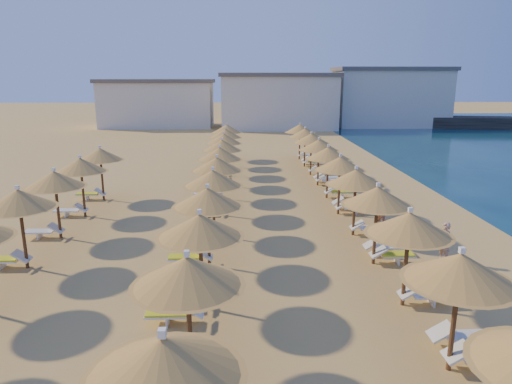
{
  "coord_description": "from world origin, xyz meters",
  "views": [
    {
      "loc": [
        -1.78,
        -17.67,
        6.78
      ],
      "look_at": [
        -1.08,
        4.0,
        1.3
      ],
      "focal_mm": 32.0,
      "sensor_mm": 36.0,
      "label": 1
    }
  ],
  "objects_px": {
    "jetty": "(455,122)",
    "beachgoer_b": "(381,210)",
    "parasol_row_west": "(215,172)",
    "beachgoer_a": "(445,243)",
    "parasol_row_east": "(347,171)"
  },
  "relations": [
    {
      "from": "parasol_row_east",
      "to": "parasol_row_west",
      "type": "relative_size",
      "value": 1.0
    },
    {
      "from": "beachgoer_b",
      "to": "parasol_row_west",
      "type": "bearing_deg",
      "value": -124.67
    },
    {
      "from": "parasol_row_east",
      "to": "beachgoer_a",
      "type": "bearing_deg",
      "value": -60.74
    },
    {
      "from": "parasol_row_east",
      "to": "beachgoer_a",
      "type": "distance_m",
      "value": 5.72
    },
    {
      "from": "parasol_row_west",
      "to": "beachgoer_a",
      "type": "distance_m",
      "value": 10.13
    },
    {
      "from": "jetty",
      "to": "parasol_row_east",
      "type": "xyz_separation_m",
      "value": [
        -24.48,
        -41.68,
        1.81
      ]
    },
    {
      "from": "parasol_row_east",
      "to": "beachgoer_a",
      "type": "xyz_separation_m",
      "value": [
        2.66,
        -4.74,
        -1.78
      ]
    },
    {
      "from": "parasol_row_west",
      "to": "beachgoer_b",
      "type": "height_order",
      "value": "parasol_row_west"
    },
    {
      "from": "jetty",
      "to": "beachgoer_a",
      "type": "xyz_separation_m",
      "value": [
        -21.83,
        -46.42,
        0.03
      ]
    },
    {
      "from": "parasol_row_east",
      "to": "beachgoer_a",
      "type": "height_order",
      "value": "parasol_row_east"
    },
    {
      "from": "jetty",
      "to": "beachgoer_b",
      "type": "distance_m",
      "value": 48.34
    },
    {
      "from": "jetty",
      "to": "beachgoer_b",
      "type": "relative_size",
      "value": 16.55
    },
    {
      "from": "jetty",
      "to": "beachgoer_a",
      "type": "distance_m",
      "value": 51.29
    },
    {
      "from": "jetty",
      "to": "parasol_row_west",
      "type": "height_order",
      "value": "parasol_row_west"
    },
    {
      "from": "beachgoer_a",
      "to": "beachgoer_b",
      "type": "relative_size",
      "value": 0.86
    }
  ]
}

